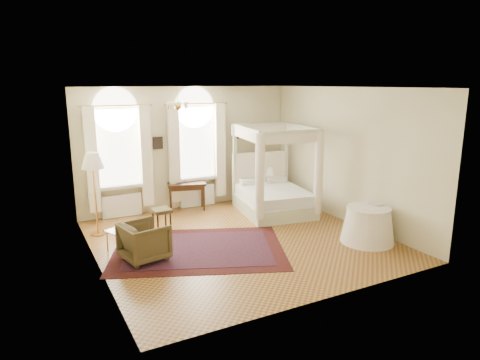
% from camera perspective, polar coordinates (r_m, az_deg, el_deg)
% --- Properties ---
extents(ground, '(6.00, 6.00, 0.00)m').
position_cam_1_polar(ground, '(9.56, -0.15, -7.96)').
color(ground, '#A26E2F').
rests_on(ground, ground).
extents(room_walls, '(6.00, 6.00, 6.00)m').
position_cam_1_polar(room_walls, '(9.05, -0.16, 3.84)').
color(room_walls, beige).
rests_on(room_walls, ground).
extents(window_left, '(1.62, 0.27, 3.29)m').
position_cam_1_polar(window_left, '(11.18, -15.81, 2.54)').
color(window_left, white).
rests_on(window_left, room_walls).
extents(window_right, '(1.62, 0.27, 3.29)m').
position_cam_1_polar(window_right, '(11.79, -5.79, 3.47)').
color(window_right, white).
rests_on(window_right, room_walls).
extents(chandelier, '(0.51, 0.45, 0.50)m').
position_cam_1_polar(chandelier, '(9.69, -8.31, 9.82)').
color(chandelier, '#B07E3A').
rests_on(chandelier, room_walls).
extents(wall_pictures, '(2.54, 0.03, 0.39)m').
position_cam_1_polar(wall_pictures, '(11.78, -6.52, 5.42)').
color(wall_pictures, black).
rests_on(wall_pictures, room_walls).
extents(canopy_bed, '(2.06, 2.38, 2.30)m').
position_cam_1_polar(canopy_bed, '(11.39, 4.55, -1.80)').
color(canopy_bed, beige).
rests_on(canopy_bed, ground).
extents(nightstand, '(0.48, 0.45, 0.58)m').
position_cam_1_polar(nightstand, '(12.50, 4.00, -1.56)').
color(nightstand, '#341D0E').
rests_on(nightstand, ground).
extents(nightstand_lamp, '(0.30, 0.30, 0.44)m').
position_cam_1_polar(nightstand_lamp, '(12.33, 3.91, 1.01)').
color(nightstand_lamp, '#B07E3A').
rests_on(nightstand_lamp, nightstand).
extents(writing_desk, '(1.11, 0.77, 0.76)m').
position_cam_1_polar(writing_desk, '(11.66, -7.14, -0.89)').
color(writing_desk, '#341D0E').
rests_on(writing_desk, ground).
extents(laptop, '(0.38, 0.30, 0.03)m').
position_cam_1_polar(laptop, '(11.62, -7.95, -0.33)').
color(laptop, black).
rests_on(laptop, writing_desk).
extents(stool, '(0.44, 0.44, 0.48)m').
position_cam_1_polar(stool, '(10.32, -10.43, -4.24)').
color(stool, '#46381E').
rests_on(stool, ground).
extents(armchair, '(0.97, 0.96, 0.76)m').
position_cam_1_polar(armchair, '(8.61, -12.64, -7.99)').
color(armchair, '#42351C').
rests_on(armchair, ground).
extents(coffee_table, '(0.78, 0.68, 0.45)m').
position_cam_1_polar(coffee_table, '(9.24, -15.25, -6.53)').
color(coffee_table, silver).
rests_on(coffee_table, ground).
extents(floor_lamp, '(0.49, 0.49, 1.90)m').
position_cam_1_polar(floor_lamp, '(10.00, -19.04, 1.91)').
color(floor_lamp, '#B07E3A').
rests_on(floor_lamp, ground).
extents(oriental_rug, '(4.19, 3.66, 0.01)m').
position_cam_1_polar(oriental_rug, '(9.08, -5.50, -9.14)').
color(oriental_rug, '#431210').
rests_on(oriental_rug, ground).
extents(side_table, '(1.15, 1.15, 0.78)m').
position_cam_1_polar(side_table, '(9.71, 16.67, -5.77)').
color(side_table, white).
rests_on(side_table, ground).
extents(book, '(0.22, 0.30, 0.03)m').
position_cam_1_polar(book, '(9.79, 17.20, -3.14)').
color(book, black).
rests_on(book, side_table).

